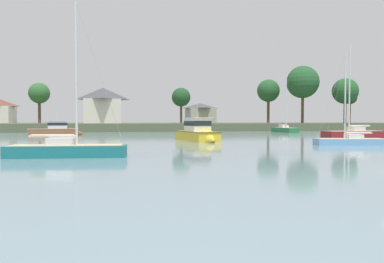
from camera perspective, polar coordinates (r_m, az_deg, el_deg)
far_shore_bank at (r=98.84m, az=-4.13°, el=0.86°), size 232.45×48.80×1.68m
cruiser_wood at (r=59.08m, az=-20.03°, el=-0.07°), size 8.33×3.59×4.16m
cruiser_yellow at (r=39.88m, az=1.14°, el=-0.59°), size 3.84×8.59×4.97m
sailboat_skyblue at (r=36.53m, az=23.42°, el=-1.63°), size 6.53×3.15×8.72m
sailboat_green at (r=73.19m, az=14.20°, el=0.08°), size 2.05×7.94×11.71m
sailboat_maroon at (r=49.08m, az=23.81°, el=-0.74°), size 8.16×2.88×12.06m
sailboat_teal at (r=23.47m, az=-18.86°, el=-3.25°), size 7.17×2.51×9.90m
mooring_buoy_white at (r=69.65m, az=-24.10°, el=-0.24°), size 0.39×0.39×0.44m
mooring_buoy_green at (r=31.25m, az=-20.18°, el=-2.35°), size 0.36×0.36×0.41m
mooring_buoy_yellow at (r=78.73m, az=26.39°, el=-0.06°), size 0.45×0.45×0.50m
shore_tree_inland_c at (r=107.89m, az=23.37°, el=4.86°), size 3.75×3.75×8.79m
shore_tree_right at (r=99.38m, az=11.80°, el=6.19°), size 5.94×5.94×11.50m
shore_tree_far_right at (r=96.80m, az=16.85°, el=7.35°), size 8.09×8.09×14.34m
shore_tree_left at (r=85.63m, az=-1.71°, el=5.32°), size 4.38×4.38×8.25m
shore_tree_right_mid at (r=98.17m, az=22.74°, el=5.79°), size 6.29×6.29×11.03m
shore_tree_center at (r=94.15m, az=-22.68°, el=5.47°), size 4.87×4.87×9.53m
cottage_behind_trees at (r=109.86m, az=1.29°, el=2.95°), size 8.21×10.06×5.83m
cottage_hillside at (r=92.15m, az=-13.67°, el=4.06°), size 9.24×9.86×8.63m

